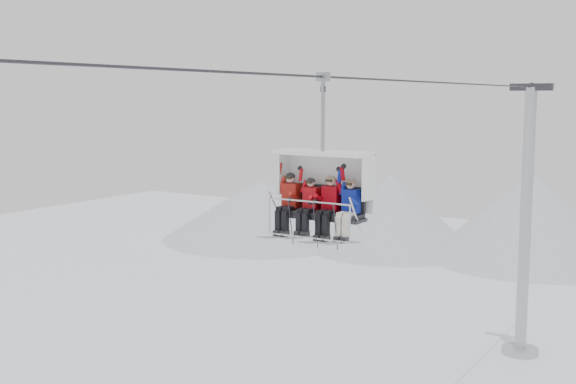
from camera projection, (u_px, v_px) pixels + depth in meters
The scene contains 8 objects.
ridgeline at pixel (570, 232), 53.63m from camera, with size 72.00×21.00×7.00m.
lift_tower_right at pixel (525, 241), 35.58m from camera, with size 2.00×1.80×13.48m.
haul_cable at pixel (288, 75), 16.13m from camera, with size 0.06×0.06×50.00m, color #2E2E33.
chairlift_carrier at pixel (325, 183), 17.92m from camera, with size 2.45×1.17×3.98m.
skier_far_left at pixel (289, 201), 18.19m from camera, with size 0.42×1.69×1.66m.
skier_center_left at pixel (309, 204), 17.87m from camera, with size 0.38×1.69×1.53m.
skier_center_right at pixel (329, 204), 17.57m from camera, with size 0.42×1.69×1.66m.
skier_far_right at pixel (349, 207), 17.29m from camera, with size 0.39×1.69×1.57m.
Camera 1 is at (8.68, -13.83, 12.80)m, focal length 45.00 mm.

